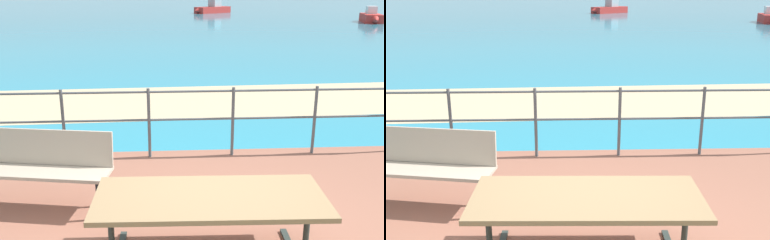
% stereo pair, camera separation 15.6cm
% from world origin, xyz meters
% --- Properties ---
extents(sea_water, '(90.00, 90.00, 0.01)m').
position_xyz_m(sea_water, '(0.00, 40.00, 0.01)').
color(sea_water, teal).
rests_on(sea_water, ground).
extents(beach_strip, '(54.07, 5.02, 0.01)m').
position_xyz_m(beach_strip, '(0.00, 5.70, 0.01)').
color(beach_strip, tan).
rests_on(beach_strip, ground).
extents(picnic_table, '(1.86, 1.46, 0.76)m').
position_xyz_m(picnic_table, '(-0.02, -0.38, 0.65)').
color(picnic_table, '#8C704C').
rests_on(picnic_table, patio_paving).
extents(park_bench, '(1.62, 0.68, 0.86)m').
position_xyz_m(park_bench, '(-1.72, 1.00, 0.58)').
color(park_bench, tan).
rests_on(park_bench, patio_paving).
extents(railing_fence, '(5.94, 0.04, 1.00)m').
position_xyz_m(railing_fence, '(0.00, 2.38, 0.69)').
color(railing_fence, '#4C5156').
rests_on(railing_fence, patio_paving).
extents(boat_near, '(1.91, 3.58, 1.10)m').
position_xyz_m(boat_near, '(14.08, 26.77, 0.37)').
color(boat_near, red).
rests_on(boat_near, sea_water).
extents(boat_mid, '(3.82, 3.29, 1.43)m').
position_xyz_m(boat_mid, '(4.21, 38.81, 0.44)').
color(boat_mid, red).
rests_on(boat_mid, sea_water).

